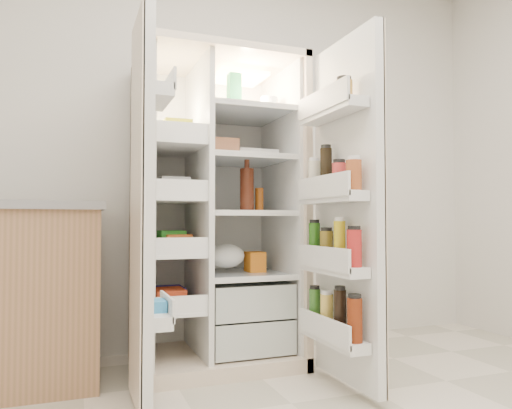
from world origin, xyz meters
name	(u,v)px	position (x,y,z in m)	size (l,w,h in m)	color
wall_back	(222,146)	(0.00, 2.00, 1.35)	(4.00, 0.02, 2.70)	silver
refrigerator	(216,236)	(-0.14, 1.65, 0.74)	(0.92, 0.70, 1.80)	beige
freezer_door	(143,208)	(-0.65, 1.05, 0.89)	(0.15, 0.40, 1.72)	silver
fridge_door	(344,214)	(0.33, 0.96, 0.87)	(0.17, 0.58, 1.72)	silver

